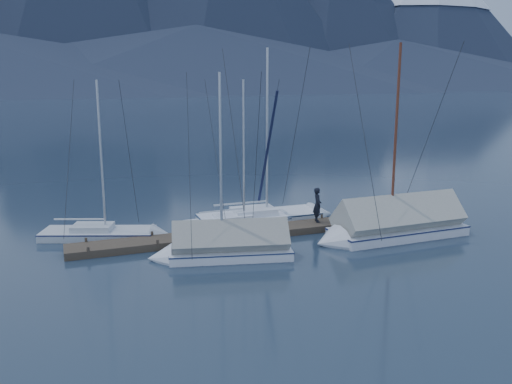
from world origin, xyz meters
TOP-DOWN VIEW (x-y plane):
  - ground at (0.00, 0.00)m, footprint 1000.00×1000.00m
  - dock at (0.00, 2.00)m, footprint 18.00×1.50m
  - mooring_posts at (-0.50, 2.00)m, footprint 15.12×1.52m
  - sailboat_open_left at (-6.58, 4.04)m, footprint 6.51×3.82m
  - sailboat_open_mid at (0.47, 3.91)m, footprint 6.37×2.70m
  - sailboat_open_right at (2.00, 4.26)m, footprint 7.62×3.27m
  - sailboat_covered_near at (5.89, -0.60)m, footprint 7.94×3.41m
  - sailboat_covered_far at (-2.68, -0.61)m, footprint 6.44×3.17m
  - person at (3.43, 2.15)m, footprint 0.56×0.73m

SIDE VIEW (x-z plane):
  - ground at x=0.00m, z-range 0.00..0.00m
  - dock at x=0.00m, z-range -0.16..0.38m
  - sailboat_open_left at x=-6.58m, z-range -4.01..4.30m
  - sailboat_open_mid at x=0.47m, z-range -4.01..4.31m
  - sailboat_open_right at x=2.00m, z-range -4.85..5.20m
  - mooring_posts at x=-0.50m, z-range 0.17..0.52m
  - sailboat_covered_far at x=-2.68m, z-range -3.92..4.76m
  - sailboat_covered_near at x=5.89m, z-range -4.61..5.63m
  - person at x=3.43m, z-range 0.34..2.13m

